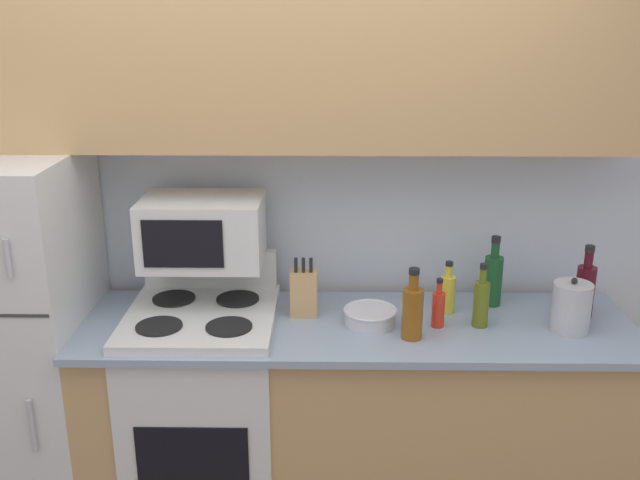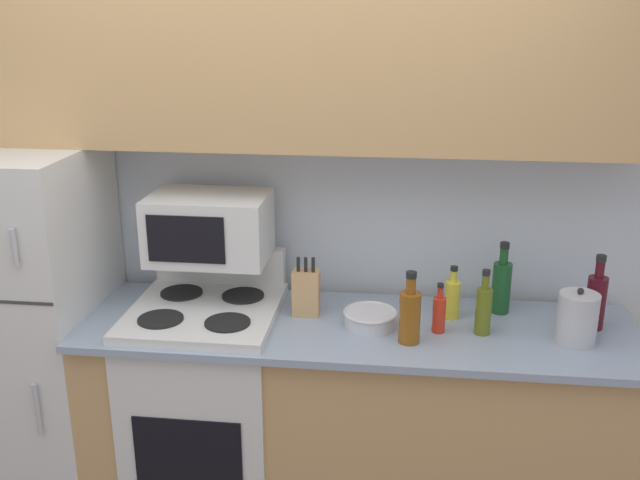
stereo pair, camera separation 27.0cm
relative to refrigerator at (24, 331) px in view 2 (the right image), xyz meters
The scene contains 15 objects.
wall_back 1.25m from the refrigerator, 18.19° to the left, with size 8.00×0.05×2.55m.
lower_cabinets 1.47m from the refrigerator, ahead, with size 2.19×0.65×0.92m.
refrigerator is the anchor object (origin of this frame).
upper_cabinets 1.56m from the refrigerator, ahead, with size 2.87×0.31×0.61m.
stove 0.86m from the refrigerator, ahead, with size 0.59×0.63×1.12m.
microwave 0.94m from the refrigerator, ahead, with size 0.48×0.34×0.27m.
knife_block 1.24m from the refrigerator, ahead, with size 0.11×0.08×0.25m.
bowl 1.49m from the refrigerator, ahead, with size 0.21×0.21×0.07m.
bottle_wine_green 2.02m from the refrigerator, ahead, with size 0.08×0.08×0.30m.
bottle_cooking_spray 1.82m from the refrigerator, ahead, with size 0.06×0.06×0.22m.
bottle_whiskey 1.66m from the refrigerator, ahead, with size 0.08×0.08×0.28m.
bottle_hot_sauce 1.76m from the refrigerator, ahead, with size 0.05×0.05×0.20m.
bottle_wine_red 2.36m from the refrigerator, ahead, with size 0.08×0.08×0.30m.
bottle_olive_oil 1.93m from the refrigerator, ahead, with size 0.06×0.06×0.26m.
kettle 2.26m from the refrigerator, ahead, with size 0.15×0.15×0.22m.
Camera 2 is at (0.50, -2.28, 2.12)m, focal length 40.00 mm.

